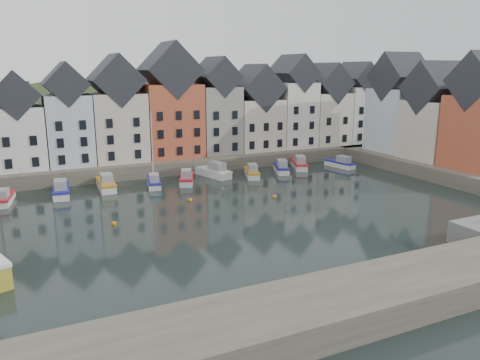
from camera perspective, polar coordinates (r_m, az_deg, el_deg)
ground at (r=51.33m, az=1.12°, el=-4.31°), size 260.00×260.00×0.00m
far_quay at (r=78.28m, az=-8.74°, el=2.48°), size 90.00×16.00×2.00m
right_quay at (r=76.58m, az=25.64°, el=1.06°), size 14.00×54.00×2.00m
near_wall at (r=28.76m, az=2.94°, el=-17.17°), size 50.00×6.00×2.00m
hillside at (r=107.48m, az=-12.42°, el=-5.13°), size 153.60×70.40×64.00m
far_terrace at (r=76.29m, az=-6.17°, el=8.26°), size 72.37×8.16×17.78m
right_terrace at (r=77.97m, az=22.87°, el=7.43°), size 8.30×24.25×16.36m
mooring_buoys at (r=54.46m, az=-5.18°, el=-3.16°), size 20.50×5.50×0.50m
boat_a at (r=62.19m, az=-26.81°, el=-2.03°), size 2.52×5.58×2.07m
boat_b at (r=63.02m, az=-20.97°, el=-1.18°), size 2.55×6.46×2.42m
boat_c at (r=64.50m, az=-16.00°, el=-0.47°), size 2.26×6.49×2.46m
boat_d at (r=64.50m, az=-10.45°, el=-0.23°), size 2.73×5.62×10.30m
boat_e at (r=65.85m, az=-6.53°, el=0.20°), size 3.83×6.18×2.27m
boat_f at (r=69.38m, az=-3.21°, el=1.01°), size 3.84×6.94×2.54m
boat_g at (r=69.42m, az=1.47°, el=0.95°), size 3.63×6.01×2.21m
boat_h at (r=72.71m, az=5.05°, el=1.48°), size 3.84×6.10×2.25m
boat_i at (r=75.75m, az=7.23°, el=1.94°), size 4.23×6.46×2.38m
boat_j at (r=77.77m, az=12.14°, el=1.99°), size 2.64×5.76×2.13m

